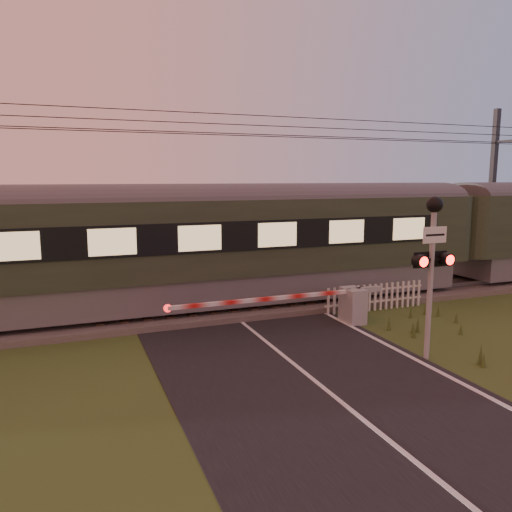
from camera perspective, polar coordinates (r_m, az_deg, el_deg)
name	(u,v)px	position (r m, az deg, el deg)	size (l,w,h in m)	color
ground	(321,387)	(10.50, 7.49, -14.65)	(160.00, 160.00, 0.00)	#394A1C
road	(328,391)	(10.32, 8.22, -15.04)	(6.00, 140.00, 0.03)	black
track_bed	(225,307)	(16.17, -3.61, -5.83)	(140.00, 3.40, 0.39)	#47423D
overhead_wires	(223,126)	(15.71, -3.82, 14.55)	(120.00, 0.62, 0.62)	black
train	(450,232)	(20.33, 21.32, 2.52)	(39.53, 2.73, 3.68)	slate
boom_gate	(344,304)	(14.66, 9.97, -5.45)	(6.43, 0.79, 1.05)	gray
crossing_signal	(432,249)	(11.95, 19.50, 0.79)	(0.96, 0.37, 3.78)	gray
picket_fence	(375,297)	(16.31, 13.46, -4.59)	(3.59, 0.07, 0.86)	silver
catenary_mast	(493,188)	(24.84, 25.48, 7.03)	(0.23, 2.46, 7.17)	#2D2D30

